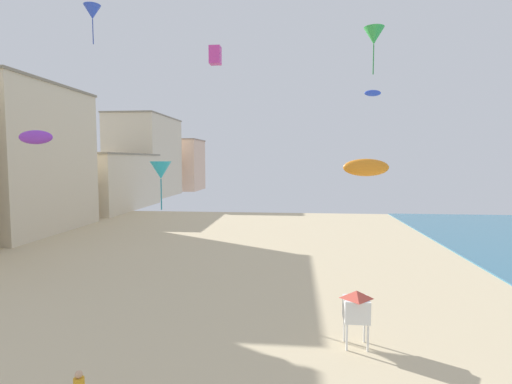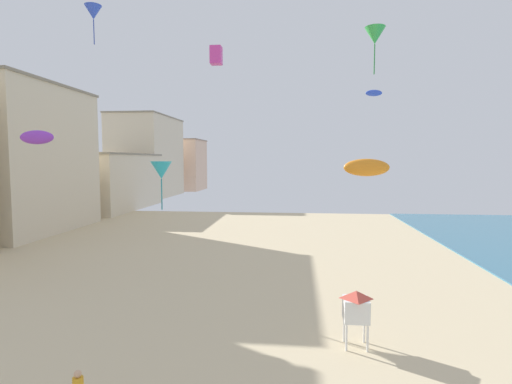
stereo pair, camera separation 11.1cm
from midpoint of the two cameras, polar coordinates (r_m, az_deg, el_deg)
name	(u,v)px [view 2 (the right image)]	position (r m, az deg, el deg)	size (l,w,h in m)	color
boardwalk_hotel_mid	(1,159)	(55.18, -32.63, 4.02)	(15.53, 17.29, 16.99)	beige
boardwalk_hotel_far	(97,181)	(73.93, -21.74, 1.46)	(15.63, 22.08, 9.52)	beige
boardwalk_hotel_distant	(147,157)	(95.30, -15.23, 4.89)	(11.21, 21.24, 18.32)	beige
boardwalk_hotel_furthest	(175,165)	(114.98, -11.45, 3.83)	(15.64, 13.38, 14.14)	beige
lifeguard_stand	(356,306)	(18.97, 14.27, -15.56)	(1.10, 1.10, 2.55)	white
kite_blue_delta	(93,12)	(32.86, -22.13, 22.67)	(1.18, 1.18, 2.69)	blue
kite_purple_parafoil	(37,137)	(31.61, -28.74, 6.88)	(2.47, 0.69, 0.96)	purple
kite_magenta_box	(216,55)	(36.66, -5.62, 18.86)	(0.97, 0.97, 1.52)	#DB3D9E
kite_orange_parafoil	(366,168)	(26.19, 15.62, 3.39)	(2.85, 0.79, 1.11)	orange
kite_blue_parafoil	(374,93)	(40.78, 16.56, 13.41)	(1.55, 0.43, 0.60)	blue
kite_green_delta	(375,36)	(36.38, 16.72, 20.60)	(1.67, 1.67, 3.79)	green
kite_cyan_delta	(161,170)	(26.00, -13.26, 3.05)	(1.36, 1.36, 3.08)	#2DB7CC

